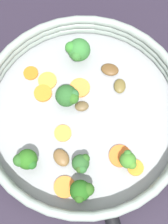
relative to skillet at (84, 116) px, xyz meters
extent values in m
plane|color=#261E2D|center=(0.00, 0.00, -0.01)|extent=(4.00, 4.00, 0.00)
cylinder|color=#939699|center=(0.00, 0.00, 0.00)|extent=(0.36, 0.36, 0.01)
torus|color=#8D9B92|center=(0.00, 0.00, 0.02)|extent=(0.38, 0.38, 0.02)
torus|color=#8D9B92|center=(0.00, 0.00, 0.03)|extent=(0.38, 0.38, 0.02)
torus|color=#8D9B92|center=(0.00, 0.00, 0.05)|extent=(0.38, 0.38, 0.02)
sphere|color=#96969B|center=(0.17, -0.04, 0.01)|extent=(0.01, 0.01, 0.01)
sphere|color=gray|center=(0.17, 0.02, 0.01)|extent=(0.01, 0.01, 0.01)
cylinder|color=orange|center=(-0.05, 0.01, 0.01)|extent=(0.06, 0.06, 0.00)
cylinder|color=orange|center=(0.09, 0.04, 0.01)|extent=(0.05, 0.05, 0.01)
cylinder|color=orange|center=(-0.06, -0.06, 0.01)|extent=(0.05, 0.05, 0.01)
cylinder|color=orange|center=(0.12, -0.07, 0.01)|extent=(0.04, 0.04, 0.00)
cylinder|color=orange|center=(0.12, 0.06, 0.01)|extent=(0.03, 0.03, 0.00)
cylinder|color=orange|center=(-0.11, -0.08, 0.01)|extent=(0.03, 0.03, 0.00)
cylinder|color=orange|center=(0.02, -0.05, 0.01)|extent=(0.04, 0.04, 0.00)
cylinder|color=gold|center=(-0.08, -0.05, 0.01)|extent=(0.05, 0.05, 0.01)
cylinder|color=#8EA460|center=(0.11, 0.05, 0.01)|extent=(0.01, 0.01, 0.01)
sphere|color=#41802A|center=(0.11, 0.05, 0.03)|extent=(0.03, 0.03, 0.03)
sphere|color=#457D26|center=(0.11, 0.05, 0.03)|extent=(0.02, 0.02, 0.02)
sphere|color=#397A2A|center=(0.10, 0.05, 0.03)|extent=(0.01, 0.01, 0.01)
cylinder|color=olive|center=(-0.12, 0.02, 0.02)|extent=(0.02, 0.02, 0.02)
sphere|color=#347832|center=(-0.12, 0.02, 0.04)|extent=(0.04, 0.04, 0.04)
sphere|color=#337F2C|center=(-0.12, 0.01, 0.04)|extent=(0.02, 0.02, 0.02)
sphere|color=#326F2C|center=(-0.11, 0.02, 0.04)|extent=(0.02, 0.02, 0.02)
cylinder|color=#79984E|center=(0.13, -0.04, 0.02)|extent=(0.01, 0.01, 0.02)
sphere|color=#205817|center=(0.13, -0.04, 0.04)|extent=(0.04, 0.04, 0.04)
sphere|color=#295A1A|center=(0.13, -0.03, 0.04)|extent=(0.02, 0.02, 0.02)
sphere|color=#265418|center=(0.14, -0.05, 0.04)|extent=(0.02, 0.02, 0.02)
cylinder|color=#6FA35A|center=(0.06, -0.12, 0.02)|extent=(0.01, 0.01, 0.02)
sphere|color=#29661B|center=(0.06, -0.12, 0.04)|extent=(0.03, 0.03, 0.03)
sphere|color=#215D1E|center=(0.07, -0.11, 0.04)|extent=(0.02, 0.02, 0.02)
sphere|color=#2C6023|center=(0.06, -0.13, 0.04)|extent=(0.02, 0.02, 0.02)
cylinder|color=#7BA55F|center=(-0.04, -0.02, 0.01)|extent=(0.02, 0.02, 0.01)
sphere|color=#295E27|center=(-0.04, -0.02, 0.03)|extent=(0.04, 0.04, 0.04)
sphere|color=#2D6431|center=(-0.03, -0.01, 0.04)|extent=(0.02, 0.02, 0.02)
sphere|color=#2F6520|center=(-0.03, -0.01, 0.04)|extent=(0.02, 0.02, 0.02)
cylinder|color=#658550|center=(0.09, -0.03, 0.01)|extent=(0.01, 0.01, 0.01)
sphere|color=#295A27|center=(0.09, -0.03, 0.03)|extent=(0.03, 0.03, 0.03)
sphere|color=#2A5D20|center=(0.08, -0.02, 0.03)|extent=(0.02, 0.02, 0.02)
sphere|color=#2E511D|center=(0.10, -0.04, 0.03)|extent=(0.01, 0.01, 0.01)
sphere|color=#2B602B|center=(0.10, -0.03, 0.03)|extent=(0.02, 0.02, 0.02)
ellipsoid|color=brown|center=(0.07, -0.06, 0.01)|extent=(0.04, 0.04, 0.01)
ellipsoid|color=brown|center=(-0.03, 0.08, 0.01)|extent=(0.04, 0.03, 0.01)
ellipsoid|color=brown|center=(-0.07, 0.07, 0.01)|extent=(0.04, 0.04, 0.01)
ellipsoid|color=brown|center=(-0.01, 0.00, 0.01)|extent=(0.02, 0.03, 0.01)
camera|label=1|loc=(0.17, -0.05, 0.55)|focal=50.00mm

